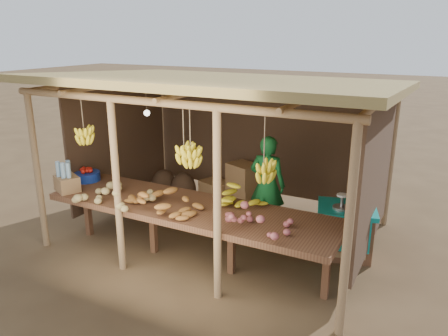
% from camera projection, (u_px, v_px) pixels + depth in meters
% --- Properties ---
extents(ground, '(60.00, 60.00, 0.00)m').
position_uv_depth(ground, '(224.00, 234.00, 6.63)').
color(ground, brown).
rests_on(ground, ground).
extents(stall_structure, '(4.70, 3.50, 2.43)m').
position_uv_depth(stall_structure, '(222.00, 109.00, 6.02)').
color(stall_structure, '#9F7952').
rests_on(stall_structure, ground).
extents(counter, '(3.90, 1.05, 0.80)m').
position_uv_depth(counter, '(190.00, 210.00, 5.61)').
color(counter, brown).
rests_on(counter, ground).
extents(potato_heap, '(1.18, 0.90, 0.37)m').
position_uv_depth(potato_heap, '(122.00, 189.00, 5.67)').
color(potato_heap, tan).
rests_on(potato_heap, counter).
extents(sweet_potato_heap, '(1.11, 0.92, 0.36)m').
position_uv_depth(sweet_potato_heap, '(158.00, 196.00, 5.42)').
color(sweet_potato_heap, '#9F6328').
rests_on(sweet_potato_heap, counter).
extents(onion_heap, '(0.90, 0.59, 0.36)m').
position_uv_depth(onion_heap, '(254.00, 215.00, 4.85)').
color(onion_heap, '#AA5253').
rests_on(onion_heap, counter).
extents(banana_pile, '(0.73, 0.61, 0.35)m').
position_uv_depth(banana_pile, '(238.00, 195.00, 5.49)').
color(banana_pile, gold).
rests_on(banana_pile, counter).
extents(tomato_basin, '(0.37, 0.37, 0.20)m').
position_uv_depth(tomato_basin, '(87.00, 175.00, 6.54)').
color(tomato_basin, navy).
rests_on(tomato_basin, counter).
extents(bottle_box, '(0.42, 0.39, 0.43)m').
position_uv_depth(bottle_box, '(67.00, 180.00, 6.08)').
color(bottle_box, '#986E44').
rests_on(bottle_box, counter).
extents(vendor, '(0.56, 0.38, 1.50)m').
position_uv_depth(vendor, '(267.00, 185.00, 6.53)').
color(vendor, '#17692C').
rests_on(vendor, ground).
extents(tarp_crate, '(0.91, 0.83, 0.91)m').
position_uv_depth(tarp_crate, '(345.00, 229.00, 5.92)').
color(tarp_crate, brown).
rests_on(tarp_crate, ground).
extents(carton_stack, '(1.15, 0.54, 0.79)m').
position_uv_depth(carton_stack, '(234.00, 188.00, 7.57)').
color(carton_stack, '#986E44').
rests_on(carton_stack, ground).
extents(burlap_sacks, '(0.89, 0.47, 0.63)m').
position_uv_depth(burlap_sacks, '(173.00, 185.00, 7.96)').
color(burlap_sacks, '#4D3524').
rests_on(burlap_sacks, ground).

